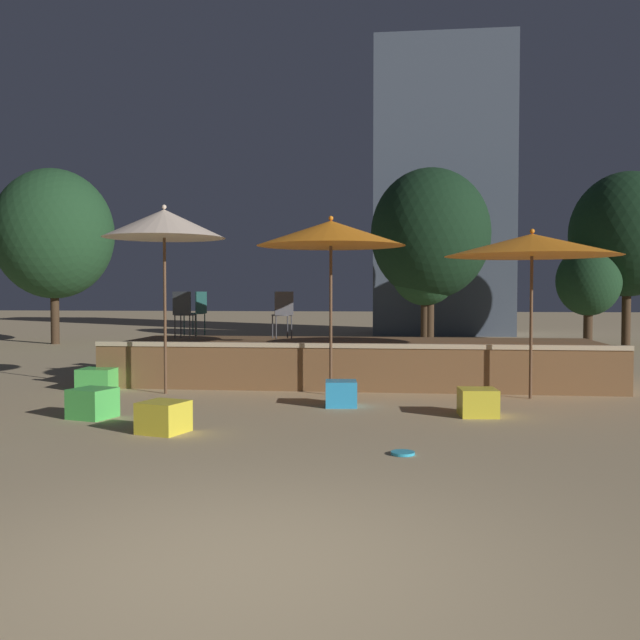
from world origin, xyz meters
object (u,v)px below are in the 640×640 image
Objects in this scene: frisbee_disc at (403,453)px; background_tree_2 at (54,234)px; patio_umbrella_1 at (331,234)px; background_tree_4 at (628,234)px; patio_umbrella_2 at (532,245)px; cube_seat_1 at (98,379)px; bistro_chair_0 at (283,310)px; patio_umbrella_0 at (164,224)px; cube_seat_4 at (164,417)px; background_tree_0 at (425,267)px; bistro_chair_2 at (183,310)px; background_tree_1 at (430,234)px; cube_seat_2 at (93,403)px; cube_seat_0 at (478,402)px; cube_seat_3 at (341,394)px; bistro_chair_1 at (198,309)px; background_tree_3 at (589,281)px.

background_tree_2 reaches higher than frisbee_disc.
patio_umbrella_1 is 14.69m from background_tree_4.
patio_umbrella_2 is at bearing -38.38° from background_tree_2.
cube_seat_1 is 3.58m from bistro_chair_0.
patio_umbrella_0 is 5.03× the size of cube_seat_4.
background_tree_2 is at bearing 124.62° from patio_umbrella_0.
cube_seat_4 is at bearing -145.65° from patio_umbrella_2.
bistro_chair_2 is at bearing -113.42° from background_tree_0.
background_tree_0 is at bearing 177.58° from background_tree_1.
patio_umbrella_2 is at bearing 171.65° from bistro_chair_2.
cube_seat_2 is 0.11× the size of background_tree_2.
cube_seat_3 is at bearing 162.23° from cube_seat_0.
cube_seat_1 is at bearing 178.40° from patio_umbrella_2.
bistro_chair_0 is (1.99, 4.02, 1.19)m from cube_seat_2.
background_tree_1 reaches higher than bistro_chair_1.
patio_umbrella_2 is 11.93m from background_tree_3.
patio_umbrella_0 is 3.04m from cube_seat_1.
cube_seat_4 is 17.09m from background_tree_1.
bistro_chair_2 is at bearing 89.08° from cube_seat_2.
cube_seat_0 is at bearing -109.99° from background_tree_3.
cube_seat_0 is at bearing 8.12° from cube_seat_2.
bistro_chair_0 is 0.15× the size of background_tree_1.
bistro_chair_1 is 11.65m from background_tree_0.
cube_seat_0 is 0.61× the size of bistro_chair_1.
patio_umbrella_1 is 3.35× the size of bistro_chair_0.
bistro_chair_0 and bistro_chair_1 have the same top height.
background_tree_4 reaches higher than cube_seat_1.
cube_seat_0 is 0.09× the size of background_tree_1.
bistro_chair_1 is 0.15× the size of background_tree_1.
bistro_chair_0 reaches higher than frisbee_disc.
bistro_chair_0 is (3.12, 1.28, 1.20)m from cube_seat_1.
cube_seat_3 is (3.10, -1.02, -2.70)m from patio_umbrella_0.
patio_umbrella_0 is at bearing 108.41° from cube_seat_4.
background_tree_4 is at bearing -155.38° from bistro_chair_0.
bistro_chair_1 reaches higher than cube_seat_1.
bistro_chair_2 is 0.16× the size of background_tree_4.
frisbee_disc is (4.18, -6.66, -1.37)m from bistro_chair_1.
background_tree_4 is (5.11, 12.08, 1.10)m from patio_umbrella_2.
cube_seat_1 is 14.56m from background_tree_1.
patio_umbrella_1 is at bearing 159.88° from bistro_chair_2.
bistro_chair_1 is at bearing 93.43° from patio_umbrella_0.
cube_seat_2 is 0.20× the size of background_tree_3.
frisbee_disc is (2.26, -5.77, -1.37)m from bistro_chair_0.
background_tree_0 is at bearing 163.16° from background_tree_3.
patio_umbrella_0 is at bearing -55.38° from background_tree_2.
cube_seat_4 is 3.06m from frisbee_disc.
patio_umbrella_2 is 4.37× the size of cube_seat_2.
patio_umbrella_0 reaches higher than bistro_chair_1.
cube_seat_0 reaches higher than frisbee_disc.
patio_umbrella_0 is 5.98m from cube_seat_0.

